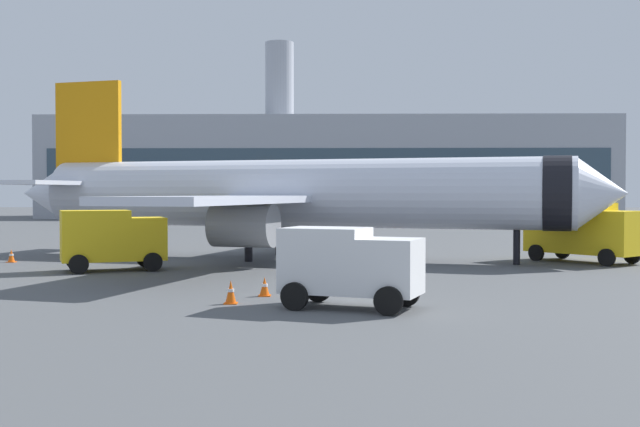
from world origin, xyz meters
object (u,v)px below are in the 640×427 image
at_px(safety_cone_mid, 11,256).
at_px(safety_cone_far, 231,292).
at_px(safety_cone_near, 396,252).
at_px(service_truck, 112,237).
at_px(fuel_truck, 582,229).
at_px(cargo_van, 349,264).
at_px(safety_cone_outer, 265,287).
at_px(airplane_at_gate, 294,194).

distance_m(safety_cone_mid, safety_cone_far, 20.84).
xyz_separation_m(safety_cone_near, safety_cone_mid, (-20.84, -3.33, 0.03)).
distance_m(service_truck, fuel_truck, 24.49).
xyz_separation_m(cargo_van, safety_cone_outer, (-3.00, 2.94, -1.11)).
bearing_deg(safety_cone_near, safety_cone_far, -110.27).
relative_size(airplane_at_gate, cargo_van, 7.31).
distance_m(service_truck, safety_cone_mid, 8.11).
height_order(fuel_truck, safety_cone_mid, fuel_truck).
relative_size(safety_cone_far, safety_cone_outer, 1.15).
bearing_deg(safety_cone_near, fuel_truck, -15.10).
relative_size(cargo_van, safety_cone_far, 6.06).
bearing_deg(safety_cone_mid, airplane_at_gate, 9.55).
height_order(safety_cone_far, safety_cone_outer, safety_cone_far).
bearing_deg(service_truck, safety_cone_far, -57.22).
height_order(service_truck, safety_cone_far, service_truck).
bearing_deg(airplane_at_gate, cargo_van, -81.65).
height_order(airplane_at_gate, safety_cone_outer, airplane_at_gate).
distance_m(fuel_truck, safety_cone_mid, 30.68).
relative_size(airplane_at_gate, safety_cone_outer, 50.93).
bearing_deg(service_truck, cargo_van, -47.38).
distance_m(airplane_at_gate, service_truck, 11.04).
xyz_separation_m(cargo_van, safety_cone_mid, (-17.82, 16.51, -1.10)).
xyz_separation_m(cargo_van, safety_cone_near, (3.02, 19.83, -1.13)).
height_order(cargo_van, safety_cone_mid, cargo_van).
relative_size(service_truck, safety_cone_near, 8.24).
bearing_deg(cargo_van, safety_cone_far, 166.47).
bearing_deg(safety_cone_near, service_truck, -151.34).
bearing_deg(airplane_at_gate, safety_cone_mid, -170.45).
bearing_deg(safety_cone_outer, fuel_truck, 42.01).
bearing_deg(fuel_truck, safety_cone_outer, -137.99).
relative_size(fuel_truck, safety_cone_outer, 8.84).
height_order(safety_cone_near, safety_cone_far, safety_cone_far).
bearing_deg(safety_cone_far, airplane_at_gate, 86.32).
distance_m(cargo_van, safety_cone_far, 4.20).
xyz_separation_m(service_truck, safety_cone_mid, (-6.69, 4.41, -1.26)).
height_order(safety_cone_near, safety_cone_mid, safety_cone_mid).
xyz_separation_m(service_truck, fuel_truck, (23.95, 5.09, 0.16)).
xyz_separation_m(airplane_at_gate, service_truck, (-8.34, -6.94, -2.05)).
height_order(safety_cone_mid, safety_cone_far, safety_cone_far).
distance_m(fuel_truck, cargo_van, 21.44).
bearing_deg(safety_cone_outer, safety_cone_near, 70.40).
xyz_separation_m(cargo_van, safety_cone_far, (-3.96, 0.95, -1.06)).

